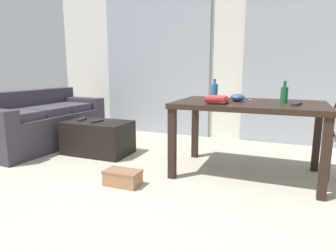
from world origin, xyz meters
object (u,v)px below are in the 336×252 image
object	(u,v)px
bottle_far	(214,90)
tv_remote_primary	(97,121)
bottle_near	(284,94)
tv_remote_on_table	(297,104)
shoebox	(123,178)
craft_table	(249,111)
tv_remote_secondary	(82,119)
coffee_table	(98,138)
book_stack	(217,100)
bowl	(237,97)
couch	(41,123)
scissors	(248,99)

from	to	relation	value
bottle_far	tv_remote_primary	xyz separation A→B (m)	(-1.40, -0.30, -0.40)
bottle_near	bottle_far	bearing A→B (deg)	157.62
tv_remote_on_table	tv_remote_primary	size ratio (longest dim) A/B	0.88
tv_remote_on_table	shoebox	world-z (taller)	tv_remote_on_table
craft_table	tv_remote_secondary	world-z (taller)	craft_table
coffee_table	shoebox	xyz separation A→B (m)	(0.83, -0.80, -0.14)
bottle_far	book_stack	size ratio (longest dim) A/B	0.74
bottle_far	tv_remote_primary	bearing A→B (deg)	-167.75
bowl	couch	bearing A→B (deg)	178.37
tv_remote_on_table	shoebox	size ratio (longest dim) A/B	0.49
scissors	tv_remote_primary	bearing A→B (deg)	-172.76
book_stack	tv_remote_primary	world-z (taller)	book_stack
craft_table	bottle_far	world-z (taller)	bottle_far
couch	tv_remote_secondary	bearing A→B (deg)	-3.58
bottle_near	tv_remote_secondary	world-z (taller)	bottle_near
bottle_near	shoebox	xyz separation A→B (m)	(-1.34, -0.77, -0.76)
craft_table	couch	bearing A→B (deg)	177.85
craft_table	book_stack	world-z (taller)	book_stack
craft_table	bottle_near	size ratio (longest dim) A/B	6.76
bottle_near	scissors	distance (m)	0.43
bottle_far	scissors	distance (m)	0.41
bottle_near	tv_remote_on_table	bearing A→B (deg)	-53.72
bottle_far	bowl	xyz separation A→B (m)	(0.31, -0.31, -0.04)
coffee_table	book_stack	size ratio (longest dim) A/B	2.91
coffee_table	bottle_far	world-z (taller)	bottle_far
craft_table	bottle_far	distance (m)	0.58
book_stack	tv_remote_primary	bearing A→B (deg)	171.01
bottle_far	tv_remote_primary	distance (m)	1.49
coffee_table	tv_remote_primary	distance (m)	0.22
scissors	shoebox	distance (m)	1.56
coffee_table	bowl	bearing A→B (deg)	-1.16
book_stack	tv_remote_on_table	size ratio (longest dim) A/B	1.69
tv_remote_on_table	tv_remote_primary	xyz separation A→B (m)	(-2.26, 0.15, -0.33)
craft_table	bowl	distance (m)	0.18
tv_remote_secondary	bottle_far	bearing A→B (deg)	-1.05
craft_table	tv_remote_secondary	bearing A→B (deg)	178.37
couch	scissors	size ratio (longest dim) A/B	19.48
craft_table	tv_remote_secondary	xyz separation A→B (m)	(-2.08, 0.06, -0.23)
tv_remote_secondary	bottle_near	bearing A→B (deg)	-11.35
bowl	tv_remote_secondary	xyz separation A→B (m)	(-1.96, 0.03, -0.36)
craft_table	book_stack	distance (m)	0.37
shoebox	tv_remote_on_table	bearing A→B (deg)	23.02
bottle_near	shoebox	bearing A→B (deg)	-150.20
coffee_table	tv_remote_secondary	bearing A→B (deg)	-178.81
tv_remote_primary	shoebox	distance (m)	1.17
couch	bowl	distance (m)	2.76
tv_remote_on_table	tv_remote_primary	bearing A→B (deg)	-165.46
coffee_table	shoebox	world-z (taller)	coffee_table
craft_table	bottle_near	xyz separation A→B (m)	(0.32, 0.03, 0.18)
scissors	tv_remote_secondary	distance (m)	2.08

